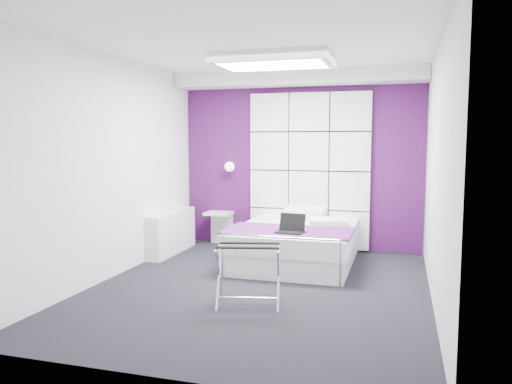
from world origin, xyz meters
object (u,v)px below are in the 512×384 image
Objects in this scene: wall_lamp at (230,166)px; nightstand at (219,213)px; bed at (296,243)px; luggage_rack at (249,275)px; laptop at (291,228)px; radiator at (171,232)px.

nightstand is at bearing -167.53° from wall_lamp.
nightstand is (-1.39, 0.81, 0.22)m from bed.
laptop is (0.17, 1.15, 0.28)m from luggage_rack.
bed is 0.68m from laptop.
nightstand is 2.04m from laptop.
laptop is at bearing -20.25° from radiator.
laptop is at bearing -44.47° from nightstand.
wall_lamp is 0.75m from nightstand.
luggage_rack is (1.74, -1.86, -0.00)m from radiator.
bed reaches higher than radiator.
wall_lamp is 0.47× the size of laptop.
luggage_rack is at bearing -63.57° from nightstand.
laptop is (0.06, -0.61, 0.30)m from bed.
wall_lamp reaches higher than bed.
nightstand is 1.27× the size of laptop.
nightstand is at bearing 103.90° from luggage_rack.
bed is at bearing -2.87° from radiator.
bed reaches higher than luggage_rack.
bed is at bearing -35.20° from wall_lamp.
nightstand is (0.46, 0.72, 0.19)m from radiator.
luggage_rack is at bearing -91.09° from laptop.
bed is 5.86× the size of laptop.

